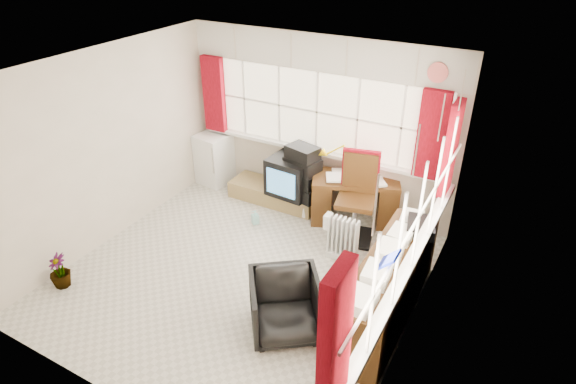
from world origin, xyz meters
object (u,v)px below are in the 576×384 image
at_px(desk, 355,197).
at_px(crt_tv, 292,176).
at_px(credenza, 388,285).
at_px(radiator, 342,242).
at_px(task_chair, 358,193).
at_px(desk_lamp, 344,153).
at_px(mini_fridge, 214,159).
at_px(tv_bench, 275,193).
at_px(office_chair, 285,306).

relative_size(desk, crt_tv, 2.01).
distance_m(desk, credenza, 1.90).
height_order(desk, radiator, desk).
xyz_separation_m(desk, task_chair, (0.14, -0.30, 0.26)).
xyz_separation_m(desk_lamp, crt_tv, (-0.73, -0.14, -0.47)).
bearing_deg(mini_fridge, tv_bench, -3.90).
xyz_separation_m(desk_lamp, task_chair, (0.36, -0.32, -0.36)).
relative_size(crt_tv, mini_fridge, 0.80).
relative_size(desk, office_chair, 1.82).
xyz_separation_m(credenza, mini_fridge, (-3.45, 1.60, 0.01)).
bearing_deg(credenza, radiator, 139.64).
bearing_deg(desk_lamp, mini_fridge, -179.42).
bearing_deg(office_chair, credenza, 4.90).
bearing_deg(task_chair, crt_tv, 170.46).
bearing_deg(mini_fridge, credenza, -24.89).
relative_size(credenza, crt_tv, 3.06).
relative_size(desk_lamp, office_chair, 0.63).
relative_size(desk_lamp, tv_bench, 0.32).
height_order(desk, desk_lamp, desk_lamp).
xyz_separation_m(desk, tv_bench, (-1.26, -0.08, -0.26)).
bearing_deg(desk, tv_bench, -176.35).
xyz_separation_m(desk_lamp, radiator, (0.43, -0.93, -0.75)).
distance_m(tv_bench, crt_tv, 0.51).
xyz_separation_m(radiator, mini_fridge, (-2.64, 0.91, 0.17)).
distance_m(desk, task_chair, 0.42).
xyz_separation_m(office_chair, radiator, (0.03, 1.42, -0.09)).
height_order(desk, office_chair, desk).
distance_m(task_chair, radiator, 0.73).
relative_size(task_chair, office_chair, 1.67).
bearing_deg(radiator, office_chair, -91.21).
bearing_deg(office_chair, desk, 58.21).
bearing_deg(desk_lamp, credenza, -52.60).
bearing_deg(desk_lamp, tv_bench, -174.37).
relative_size(desk, credenza, 0.66).
bearing_deg(credenza, desk, 122.59).
height_order(office_chair, crt_tv, crt_tv).
distance_m(desk_lamp, radiator, 1.27).
bearing_deg(desk, crt_tv, -172.88).
bearing_deg(desk, credenza, -57.41).
bearing_deg(credenza, mini_fridge, 155.11).
relative_size(task_chair, mini_fridge, 1.47).
xyz_separation_m(credenza, tv_bench, (-2.28, 1.52, -0.27)).
bearing_deg(desk_lamp, task_chair, -41.79).
distance_m(desk_lamp, mini_fridge, 2.28).
distance_m(credenza, crt_tv, 2.47).
bearing_deg(task_chair, desk_lamp, 138.21).
distance_m(office_chair, tv_bench, 2.68).
height_order(credenza, tv_bench, credenza).
bearing_deg(task_chair, mini_fridge, 173.31).
distance_m(desk, radiator, 0.95).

